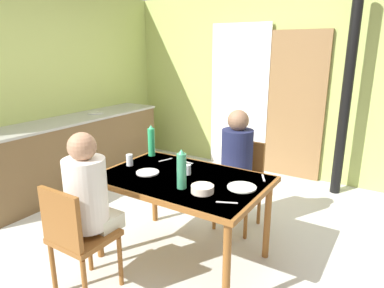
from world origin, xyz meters
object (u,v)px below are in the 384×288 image
dining_table (182,186)px  chair_far_diner (241,179)px  water_bottle_green_far (182,170)px  serving_bowl_center (202,189)px  water_bottle_green_near (151,141)px  person_far_diner (236,155)px  person_near_diner (88,191)px  kitchen_counter (76,151)px  chair_near_diner (76,235)px

dining_table → chair_far_diner: bearing=78.0°
water_bottle_green_far → serving_bowl_center: bearing=4.6°
water_bottle_green_near → serving_bowl_center: size_ratio=1.81×
person_far_diner → water_bottle_green_far: bearing=86.6°
dining_table → serving_bowl_center: serving_bowl_center is taller
water_bottle_green_far → dining_table: bearing=122.9°
dining_table → water_bottle_green_near: (-0.58, 0.33, 0.22)m
person_near_diner → person_far_diner: (0.54, 1.34, 0.00)m
chair_far_diner → water_bottle_green_far: water_bottle_green_far is taller
kitchen_counter → dining_table: (2.13, -0.64, 0.22)m
dining_table → chair_near_diner: size_ratio=1.57×
person_near_diner → water_bottle_green_far: 0.70m
kitchen_counter → person_far_diner: size_ratio=3.41×
chair_far_diner → person_near_diner: size_ratio=1.13×
chair_far_diner → person_near_diner: bearing=70.0°
dining_table → water_bottle_green_far: size_ratio=4.43×
chair_near_diner → person_far_diner: size_ratio=1.13×
dining_table → water_bottle_green_far: water_bottle_green_far is taller
chair_near_diner → water_bottle_green_far: size_ratio=2.82×
kitchen_counter → water_bottle_green_near: water_bottle_green_near is taller
person_far_diner → chair_near_diner: bearing=70.0°
person_near_diner → water_bottle_green_near: person_near_diner is taller
dining_table → chair_far_diner: 0.84m
dining_table → person_far_diner: person_far_diner is taller
person_far_diner → water_bottle_green_near: 0.84m
water_bottle_green_far → kitchen_counter: bearing=160.0°
person_far_diner → dining_table: bearing=75.7°
kitchen_counter → chair_far_diner: 2.31m
chair_far_diner → serving_bowl_center: (0.12, -0.98, 0.27)m
person_far_diner → water_bottle_green_near: bearing=24.4°
person_far_diner → water_bottle_green_far: 0.86m
chair_near_diner → person_far_diner: 1.60m
dining_table → chair_near_diner: chair_near_diner is taller
kitchen_counter → water_bottle_green_far: (2.25, -0.82, 0.44)m
person_near_diner → water_bottle_green_far: bearing=45.0°
chair_near_diner → water_bottle_green_near: size_ratio=2.82×
person_far_diner → serving_bowl_center: (0.12, -0.84, -0.01)m
person_near_diner → serving_bowl_center: person_near_diner is taller
serving_bowl_center → water_bottle_green_near: bearing=150.5°
kitchen_counter → dining_table: size_ratio=1.92×
kitchen_counter → serving_bowl_center: 2.58m
serving_bowl_center → person_far_diner: bearing=98.3°
chair_near_diner → water_bottle_green_near: (-0.22, 1.13, 0.39)m
person_near_diner → water_bottle_green_far: size_ratio=2.49×
dining_table → serving_bowl_center: size_ratio=8.05×
water_bottle_green_near → serving_bowl_center: 1.02m
water_bottle_green_near → dining_table: bearing=-29.2°
kitchen_counter → chair_near_diner: size_ratio=3.02×
dining_table → water_bottle_green_far: (0.12, -0.19, 0.22)m
chair_near_diner → water_bottle_green_far: water_bottle_green_far is taller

